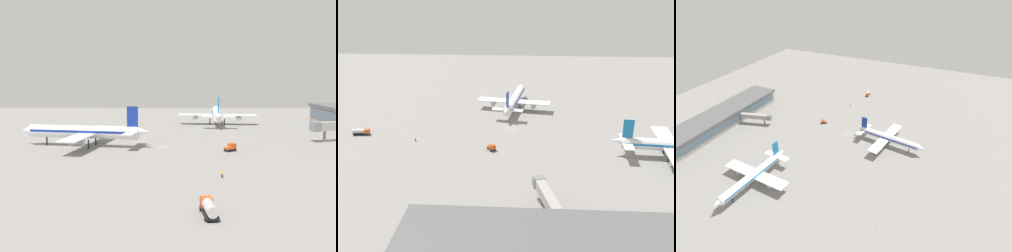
{
  "view_description": "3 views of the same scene",
  "coord_description": "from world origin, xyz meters",
  "views": [
    {
      "loc": [
        -115.69,
        -4.41,
        21.79
      ],
      "look_at": [
        8.16,
        -1.65,
        5.5
      ],
      "focal_mm": 40.8,
      "sensor_mm": 36.0,
      "label": 1
    },
    {
      "loc": [
        6.27,
        -142.67,
        59.58
      ],
      "look_at": [
        -1.82,
        -3.63,
        2.65
      ],
      "focal_mm": 40.74,
      "sensor_mm": 36.0,
      "label": 2
    },
    {
      "loc": [
        126.6,
        54.95,
        88.25
      ],
      "look_at": [
        -3.07,
        -4.64,
        3.2
      ],
      "focal_mm": 29.28,
      "sensor_mm": 36.0,
      "label": 3
    }
  ],
  "objects": [
    {
      "name": "ground",
      "position": [
        0.0,
        0.0,
        0.0
      ],
      "size": [
        288.0,
        288.0,
        0.0
      ],
      "primitive_type": "plane",
      "color": "gray"
    },
    {
      "name": "airplane_at_gate",
      "position": [
        0.41,
        23.97,
        4.62
      ],
      "size": [
        33.75,
        41.71,
        12.72
      ],
      "rotation": [
        0.0,
        0.0,
        1.42
      ],
      "color": "white",
      "rests_on": "ground"
    },
    {
      "name": "baggage_tug",
      "position": [
        -5.95,
        -20.31,
        1.16
      ],
      "size": [
        3.47,
        3.74,
        2.3
      ],
      "rotation": [
        0.0,
        0.0,
        5.26
      ],
      "color": "black",
      "rests_on": "ground"
    },
    {
      "name": "fuel_truck",
      "position": [
        -58.11,
        -9.55,
        1.39
      ],
      "size": [
        6.47,
        2.75,
        2.5
      ],
      "rotation": [
        0.0,
        0.0,
        0.11
      ],
      "color": "black",
      "rests_on": "ground"
    },
    {
      "name": "ground_crew_worker",
      "position": [
        -35.32,
        -14.28,
        0.85
      ],
      "size": [
        0.53,
        0.53,
        1.67
      ],
      "rotation": [
        0.0,
        0.0,
        2.24
      ],
      "color": "#1E2338",
      "rests_on": "ground"
    },
    {
      "name": "jet_bridge",
      "position": [
        12.15,
        -58.21,
        5.13
      ],
      "size": [
        8.02,
        19.9,
        6.74
      ],
      "rotation": [
        0.0,
        0.0,
        1.84
      ],
      "color": "#9E9993",
      "rests_on": "ground"
    },
    {
      "name": "safety_cone_near_gate",
      "position": [
        18.12,
        -13.8,
        0.3
      ],
      "size": [
        0.44,
        0.44,
        0.6
      ],
      "primitive_type": "cone",
      "color": "#EA590C",
      "rests_on": "ground"
    },
    {
      "name": "safety_cone_mid_apron",
      "position": [
        57.22,
        36.46,
        0.3
      ],
      "size": [
        0.44,
        0.44,
        0.6
      ],
      "primitive_type": "cone",
      "color": "#EA590C",
      "rests_on": "ground"
    }
  ]
}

